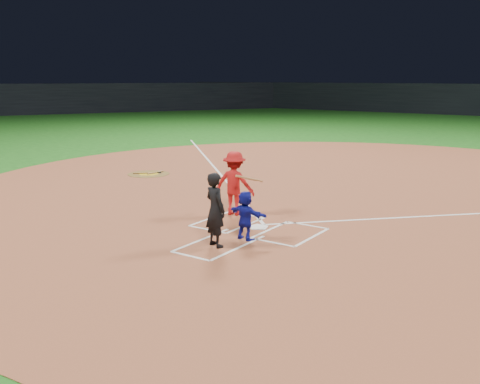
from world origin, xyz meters
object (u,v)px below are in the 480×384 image
Objects in this scene: batter_at_plate at (234,183)px; on_deck_circle at (149,174)px; catcher at (245,215)px; home_plate at (258,227)px; umpire at (215,210)px.

on_deck_circle is at bearing 153.00° from batter_at_plate.
catcher is 2.46m from batter_at_plate.
batter_at_plate is at bearing -30.99° from home_plate.
catcher is (0.31, -1.07, 0.60)m from home_plate.
catcher is at bearing -48.96° from batter_at_plate.
home_plate is 8.92m from on_deck_circle.
batter_at_plate is at bearing -27.00° from on_deck_circle.
umpire is at bearing -63.78° from batter_at_plate.
home_plate is 0.34× the size of umpire.
home_plate is at bearing -30.99° from batter_at_plate.
batter_at_plate reaches higher than home_plate.
batter_at_plate is at bearing -43.99° from umpire.
catcher is at bearing -89.86° from umpire.
home_plate reaches higher than on_deck_circle.
batter_at_plate reaches higher than umpire.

